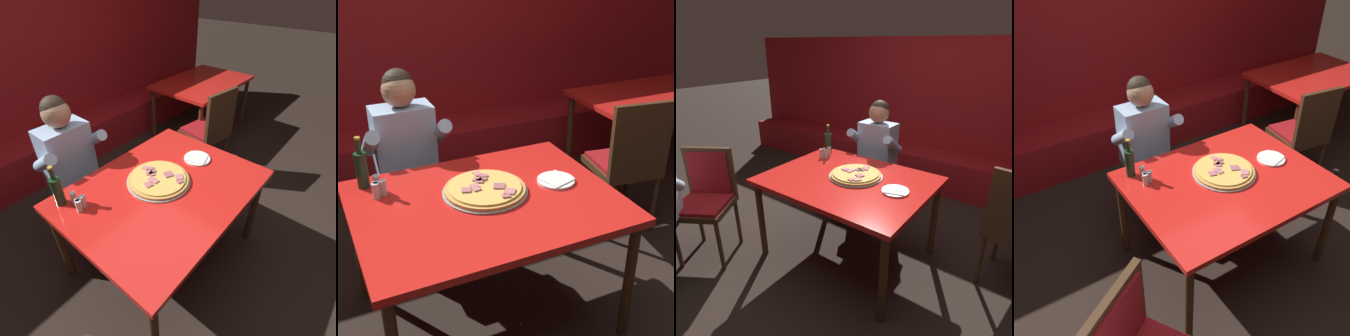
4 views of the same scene
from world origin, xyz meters
TOP-DOWN VIEW (x-y plane):
  - ground_plane at (0.00, 0.00)m, footprint 24.00×24.00m
  - booth_wall_panel at (0.00, 2.18)m, footprint 6.80×0.16m
  - booth_bench at (0.00, 1.86)m, footprint 6.46×0.48m
  - main_dining_table at (0.00, 0.00)m, footprint 1.35×1.04m
  - pizza at (0.03, 0.07)m, footprint 0.46×0.46m
  - plate_white_paper at (0.43, 0.02)m, footprint 0.21×0.21m
  - beer_bottle at (-0.54, 0.41)m, footprint 0.07×0.07m
  - shaker_black_pepper at (-0.48, 0.34)m, footprint 0.04×0.04m
  - shaker_parmesan at (-0.46, 0.27)m, footprint 0.04×0.04m
  - shaker_oregano at (-0.51, 0.25)m, footprint 0.04×0.04m
  - shaker_red_pepper_flakes at (-0.50, 0.27)m, footprint 0.04×0.04m
  - diner_seated_blue_shirt at (-0.21, 0.76)m, footprint 0.53×0.53m
  - dining_chair_far_left at (1.27, 0.40)m, footprint 0.50×0.50m
  - background_dining_table at (2.03, 1.03)m, footprint 1.31×0.89m

SIDE VIEW (x-z plane):
  - ground_plane at x=0.00m, z-range 0.00..0.00m
  - booth_bench at x=0.00m, z-range 0.00..0.46m
  - dining_chair_far_left at x=1.27m, z-range 0.08..1.10m
  - background_dining_table at x=2.03m, z-range 0.30..1.07m
  - main_dining_table at x=0.00m, z-range 0.31..1.08m
  - diner_seated_blue_shirt at x=-0.21m, z-range 0.07..1.34m
  - plate_white_paper at x=0.43m, z-range 0.77..0.79m
  - pizza at x=0.03m, z-range 0.76..0.81m
  - shaker_black_pepper at x=-0.48m, z-range 0.76..0.85m
  - shaker_parmesan at x=-0.46m, z-range 0.76..0.85m
  - shaker_oregano at x=-0.51m, z-range 0.76..0.85m
  - shaker_red_pepper_flakes at x=-0.50m, z-range 0.76..0.85m
  - beer_bottle at x=-0.54m, z-range 0.73..1.02m
  - booth_wall_panel at x=0.00m, z-range 0.00..1.90m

